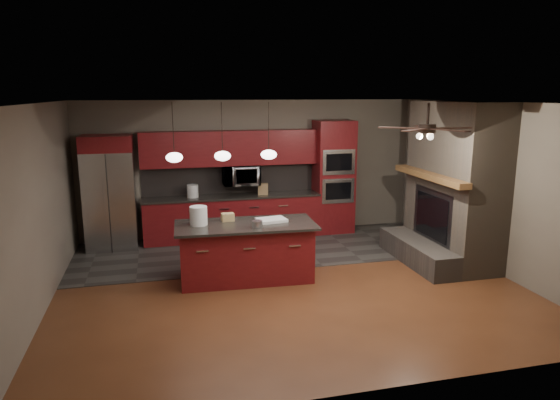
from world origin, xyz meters
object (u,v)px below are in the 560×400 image
object	(u,v)px
refrigerator	(110,193)
counter_bucket	(193,191)
paint_can	(257,224)
microwave	(241,175)
paint_tray	(271,220)
oven_tower	(333,177)
white_bucket	(198,216)
kitchen_island	(246,251)
cardboard_box	(228,217)
counter_box	(263,189)

from	to	relation	value
refrigerator	counter_bucket	world-z (taller)	refrigerator
refrigerator	paint_can	world-z (taller)	refrigerator
microwave	paint_tray	distance (m)	2.38
oven_tower	white_bucket	xyz separation A→B (m)	(-3.03, -2.23, -0.12)
microwave	kitchen_island	size ratio (longest dim) A/B	0.33
kitchen_island	paint_tray	bearing A→B (deg)	9.54
microwave	refrigerator	xyz separation A→B (m)	(-2.54, -0.13, -0.21)
counter_bucket	paint_can	bearing A→B (deg)	-73.42
refrigerator	kitchen_island	xyz separation A→B (m)	(2.21, -2.27, -0.62)
kitchen_island	paint_can	bearing A→B (deg)	-61.78
white_bucket	cardboard_box	distance (m)	0.50
white_bucket	paint_tray	bearing A→B (deg)	-3.01
paint_can	counter_bucket	world-z (taller)	counter_bucket
microwave	counter_bucket	size ratio (longest dim) A/B	2.87
microwave	counter_bucket	distance (m)	1.02
counter_bucket	counter_box	world-z (taller)	counter_bucket
paint_can	microwave	bearing A→B (deg)	85.70
kitchen_island	counter_box	size ratio (longest dim) A/B	9.95
refrigerator	counter_box	size ratio (longest dim) A/B	9.60
counter_bucket	cardboard_box	bearing A→B (deg)	-79.09
microwave	cardboard_box	bearing A→B (deg)	-105.07
paint_tray	cardboard_box	xyz separation A→B (m)	(-0.68, 0.20, 0.04)
oven_tower	white_bucket	size ratio (longest dim) A/B	8.09
cardboard_box	refrigerator	bearing A→B (deg)	129.22
white_bucket	paint_can	size ratio (longest dim) A/B	1.78
oven_tower	white_bucket	world-z (taller)	oven_tower
kitchen_island	counter_bucket	bearing A→B (deg)	108.27
paint_can	counter_box	xyz separation A→B (m)	(0.64, 2.58, 0.04)
oven_tower	paint_tray	size ratio (longest dim) A/B	5.20
microwave	white_bucket	size ratio (longest dim) A/B	2.49
microwave	refrigerator	distance (m)	2.55
kitchen_island	cardboard_box	world-z (taller)	cardboard_box
white_bucket	counter_bucket	size ratio (longest dim) A/B	1.15
oven_tower	paint_can	distance (m)	3.41
cardboard_box	oven_tower	bearing A→B (deg)	34.33
refrigerator	white_bucket	world-z (taller)	refrigerator
refrigerator	paint_can	distance (m)	3.46
refrigerator	counter_bucket	size ratio (longest dim) A/B	8.52
refrigerator	white_bucket	size ratio (longest dim) A/B	7.38
microwave	counter_box	bearing A→B (deg)	-12.88
microwave	paint_tray	world-z (taller)	microwave
refrigerator	white_bucket	xyz separation A→B (m)	(1.49, -2.16, -0.02)
oven_tower	microwave	size ratio (longest dim) A/B	3.25
kitchen_island	paint_tray	distance (m)	0.65
oven_tower	counter_bucket	xyz separation A→B (m)	(-2.96, 0.01, -0.16)
counter_bucket	counter_box	xyz separation A→B (m)	(1.42, -0.05, -0.01)
oven_tower	counter_box	xyz separation A→B (m)	(-1.54, -0.04, -0.18)
kitchen_island	cardboard_box	distance (m)	0.63
oven_tower	paint_can	xyz separation A→B (m)	(-2.18, -2.62, -0.22)
oven_tower	kitchen_island	world-z (taller)	oven_tower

